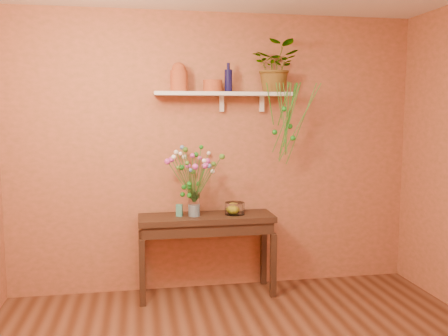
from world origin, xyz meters
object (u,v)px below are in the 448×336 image
(sideboard, at_px, (206,227))
(glass_vase, at_px, (194,206))
(blue_bottle, at_px, (228,80))
(spider_plant, at_px, (276,67))
(bouquet, at_px, (193,168))
(terracotta_jug, at_px, (179,78))
(glass_bowl, at_px, (235,209))

(sideboard, distance_m, glass_vase, 0.24)
(blue_bottle, distance_m, glass_vase, 1.23)
(spider_plant, height_order, glass_vase, spider_plant)
(glass_vase, relative_size, bouquet, 0.43)
(terracotta_jug, xyz_separation_m, glass_bowl, (0.51, -0.07, -1.24))
(glass_bowl, bearing_deg, sideboard, -179.74)
(sideboard, relative_size, glass_vase, 5.51)
(glass_bowl, bearing_deg, terracotta_jug, 171.99)
(terracotta_jug, bearing_deg, spider_plant, 1.70)
(bouquet, bearing_deg, glass_bowl, 3.12)
(sideboard, xyz_separation_m, glass_bowl, (0.27, 0.00, 0.16))
(blue_bottle, bearing_deg, terracotta_jug, -180.00)
(spider_plant, bearing_deg, bouquet, -171.60)
(terracotta_jug, distance_m, bouquet, 0.85)
(sideboard, relative_size, terracotta_jug, 4.80)
(glass_vase, bearing_deg, glass_bowl, 2.37)
(bouquet, xyz_separation_m, glass_bowl, (0.40, 0.02, -0.40))
(spider_plant, distance_m, glass_bowl, 1.42)
(sideboard, bearing_deg, terracotta_jug, 163.00)
(bouquet, bearing_deg, spider_plant, 8.40)
(glass_vase, bearing_deg, bouquet, -152.79)
(sideboard, xyz_separation_m, terracotta_jug, (-0.24, 0.07, 1.40))
(sideboard, distance_m, spider_plant, 1.67)
(glass_vase, relative_size, glass_bowl, 1.22)
(glass_vase, bearing_deg, spider_plant, 8.12)
(blue_bottle, height_order, bouquet, blue_bottle)
(glass_vase, bearing_deg, blue_bottle, 14.48)
(spider_plant, xyz_separation_m, glass_bowl, (-0.42, -0.10, -1.35))
(spider_plant, distance_m, glass_vase, 1.55)
(sideboard, distance_m, bouquet, 0.58)
(blue_bottle, relative_size, bouquet, 0.50)
(sideboard, height_order, glass_vase, glass_vase)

